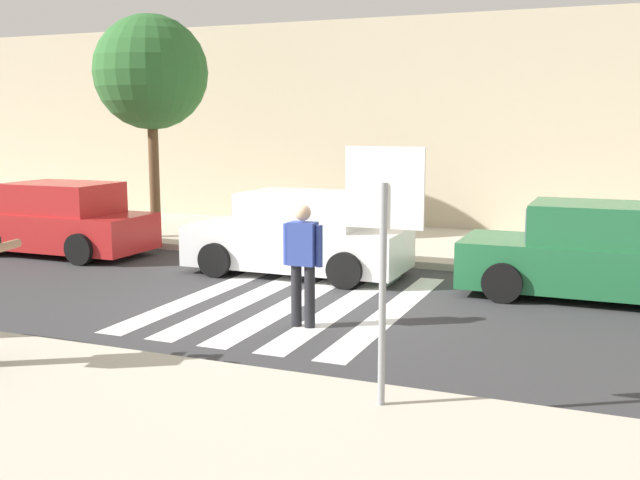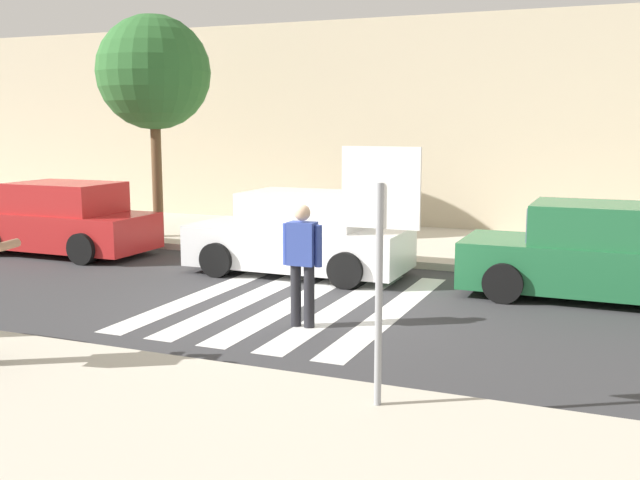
# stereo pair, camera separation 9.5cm
# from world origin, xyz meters

# --- Properties ---
(ground_plane) EXTENTS (120.00, 120.00, 0.00)m
(ground_plane) POSITION_xyz_m (0.00, 0.00, 0.00)
(ground_plane) COLOR #38383A
(sidewalk_far) EXTENTS (60.00, 4.80, 0.14)m
(sidewalk_far) POSITION_xyz_m (0.00, 6.00, 0.07)
(sidewalk_far) COLOR beige
(sidewalk_far) RESTS_ON ground
(building_facade_far) EXTENTS (56.00, 4.00, 5.46)m
(building_facade_far) POSITION_xyz_m (0.00, 10.40, 2.73)
(building_facade_far) COLOR beige
(building_facade_far) RESTS_ON ground
(crosswalk_stripe_0) EXTENTS (0.44, 5.20, 0.01)m
(crosswalk_stripe_0) POSITION_xyz_m (-1.60, 0.20, 0.00)
(crosswalk_stripe_0) COLOR silver
(crosswalk_stripe_0) RESTS_ON ground
(crosswalk_stripe_1) EXTENTS (0.44, 5.20, 0.01)m
(crosswalk_stripe_1) POSITION_xyz_m (-0.80, 0.20, 0.00)
(crosswalk_stripe_1) COLOR silver
(crosswalk_stripe_1) RESTS_ON ground
(crosswalk_stripe_2) EXTENTS (0.44, 5.20, 0.01)m
(crosswalk_stripe_2) POSITION_xyz_m (0.00, 0.20, 0.00)
(crosswalk_stripe_2) COLOR silver
(crosswalk_stripe_2) RESTS_ON ground
(crosswalk_stripe_3) EXTENTS (0.44, 5.20, 0.01)m
(crosswalk_stripe_3) POSITION_xyz_m (0.80, 0.20, 0.00)
(crosswalk_stripe_3) COLOR silver
(crosswalk_stripe_3) RESTS_ON ground
(crosswalk_stripe_4) EXTENTS (0.44, 5.20, 0.01)m
(crosswalk_stripe_4) POSITION_xyz_m (1.60, 0.20, 0.00)
(crosswalk_stripe_4) COLOR silver
(crosswalk_stripe_4) RESTS_ON ground
(stop_sign) EXTENTS (0.76, 0.08, 2.48)m
(stop_sign) POSITION_xyz_m (2.68, -3.74, 1.94)
(stop_sign) COLOR gray
(stop_sign) RESTS_ON sidewalk_near
(pedestrian_crossing) EXTENTS (0.58, 0.25, 1.72)m
(pedestrian_crossing) POSITION_xyz_m (0.69, -1.04, 0.97)
(pedestrian_crossing) COLOR #232328
(pedestrian_crossing) RESTS_ON ground
(parked_car_red) EXTENTS (4.10, 1.92, 1.55)m
(parked_car_red) POSITION_xyz_m (-6.47, 2.30, 0.73)
(parked_car_red) COLOR red
(parked_car_red) RESTS_ON ground
(parked_car_white) EXTENTS (4.10, 1.92, 1.55)m
(parked_car_white) POSITION_xyz_m (-0.84, 2.30, 0.73)
(parked_car_white) COLOR white
(parked_car_white) RESTS_ON ground
(parked_car_green) EXTENTS (4.10, 1.92, 1.55)m
(parked_car_green) POSITION_xyz_m (4.36, 2.30, 0.73)
(parked_car_green) COLOR #236B3D
(parked_car_green) RESTS_ON ground
(street_tree_west) EXTENTS (2.62, 2.62, 5.12)m
(street_tree_west) POSITION_xyz_m (-5.47, 4.41, 3.93)
(street_tree_west) COLOR brown
(street_tree_west) RESTS_ON sidewalk_far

